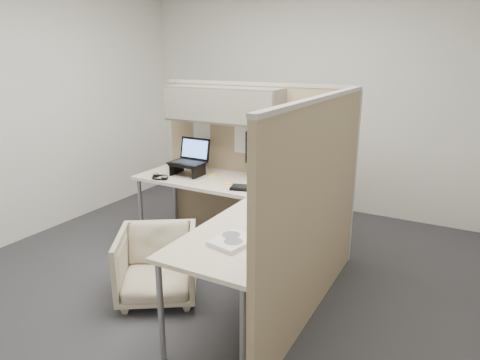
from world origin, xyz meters
The scene contains 18 objects.
ground centered at (0.00, 0.00, 0.00)m, with size 4.50×4.50×0.00m, color #2B2B2F.
partition_back centered at (-0.22, 0.83, 1.10)m, with size 2.00×0.36×1.63m.
partition_right centered at (0.90, -0.07, 0.82)m, with size 0.07×2.03×1.63m.
desk centered at (0.12, 0.13, 0.69)m, with size 2.00×1.98×0.73m.
office_chair centered at (-0.26, -0.46, 0.31)m, with size 0.60×0.56×0.62m, color beige.
monitor_left centered at (0.15, 0.72, 1.00)m, with size 0.43×0.20×0.47m.
monitor_right centered at (0.64, 0.54, 1.00)m, with size 0.35×0.32×0.47m.
laptop_station centered at (-0.63, 0.54, 0.87)m, with size 0.34×0.29×0.35m.
keyboard centered at (0.18, 0.40, 0.74)m, with size 0.45×0.15×0.02m, color black.
mouse centered at (0.51, 0.28, 0.74)m, with size 0.08×0.05×0.03m, color black.
travel_mug centered at (0.33, 0.64, 0.82)m, with size 0.08×0.08×0.17m.
soda_can_green centered at (0.71, 0.30, 0.79)m, with size 0.07×0.07×0.12m, color #B21E1E.
soda_can_silver centered at (0.52, 0.46, 0.79)m, with size 0.07×0.07×0.12m, color #268C1E.
sticky_note_c centered at (-0.41, 0.62, 0.73)m, with size 0.08×0.08×0.01m, color yellow.
sticky_note_d centered at (-0.13, 0.44, 0.73)m, with size 0.08×0.08×0.01m, color yellow.
headphones centered at (-0.80, 0.28, 0.74)m, with size 0.20×0.20×0.03m.
paper_stack centered at (0.55, -0.67, 0.75)m, with size 0.27×0.31×0.03m.
desk_clock centered at (0.65, -0.20, 0.77)m, with size 0.06×0.08×0.08m.
Camera 1 is at (1.79, -2.84, 1.89)m, focal length 32.00 mm.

